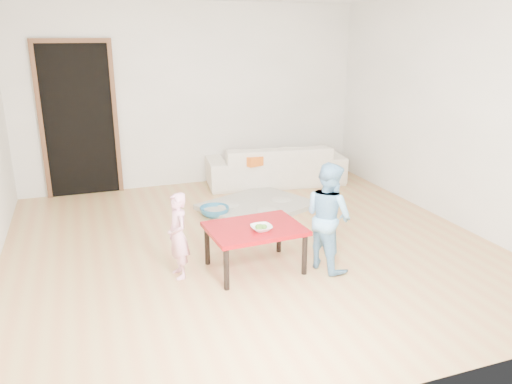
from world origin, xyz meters
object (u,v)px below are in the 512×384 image
child_blue (328,216)px  basin (215,211)px  bowl (261,228)px  sofa (275,164)px  red_table (255,248)px  child_pink (178,236)px

child_blue → basin: child_blue is taller
child_blue → bowl: bearing=66.1°
sofa → child_blue: (-0.59, -2.82, 0.23)m
sofa → red_table: sofa is taller
child_pink → child_blue: size_ratio=0.78×
sofa → red_table: 2.91m
child_pink → child_blue: bearing=70.9°
red_table → child_pink: bearing=171.9°
bowl → child_pink: (-0.74, 0.21, -0.06)m
child_pink → red_table: bearing=74.7°
sofa → basin: sofa is taller
child_pink → child_blue: (1.38, -0.29, 0.12)m
basin → bowl: bearing=-89.7°
sofa → child_pink: bearing=59.6°
basin → red_table: bearing=-90.7°
sofa → basin: (-1.24, -1.08, -0.24)m
child_blue → basin: size_ratio=2.86×
sofa → child_blue: child_blue is taller
red_table → bowl: size_ratio=4.53×
sofa → basin: bearing=48.5°
red_table → basin: bearing=89.3°
red_table → bowl: bowl is taller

